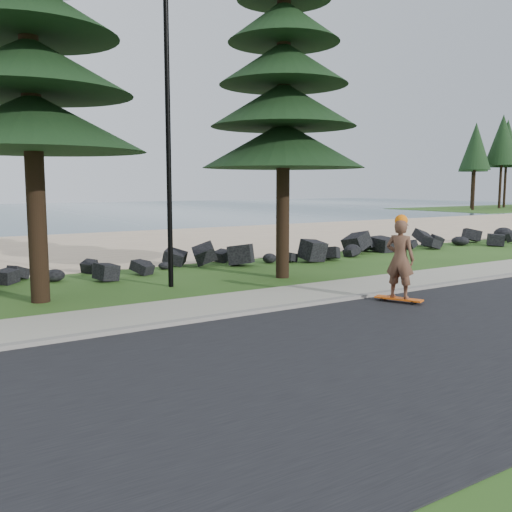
# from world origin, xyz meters

# --- Properties ---
(ground) EXTENTS (160.00, 160.00, 0.00)m
(ground) POSITION_xyz_m (0.00, 0.00, 0.00)
(ground) COLOR #294F18
(ground) RESTS_ON ground
(road) EXTENTS (160.00, 7.00, 0.02)m
(road) POSITION_xyz_m (0.00, -4.50, 0.01)
(road) COLOR black
(road) RESTS_ON ground
(kerb) EXTENTS (160.00, 0.20, 0.10)m
(kerb) POSITION_xyz_m (0.00, -0.90, 0.05)
(kerb) COLOR gray
(kerb) RESTS_ON ground
(sidewalk) EXTENTS (160.00, 2.00, 0.08)m
(sidewalk) POSITION_xyz_m (0.00, 0.20, 0.04)
(sidewalk) COLOR #9C9682
(sidewalk) RESTS_ON ground
(beach_sand) EXTENTS (160.00, 15.00, 0.01)m
(beach_sand) POSITION_xyz_m (0.00, 14.50, 0.01)
(beach_sand) COLOR tan
(beach_sand) RESTS_ON ground
(seawall_boulders) EXTENTS (60.00, 2.40, 1.10)m
(seawall_boulders) POSITION_xyz_m (0.00, 5.60, 0.00)
(seawall_boulders) COLOR black
(seawall_boulders) RESTS_ON ground
(pine_right) EXTENTS (4.80, 4.80, 12.72)m
(pine_right) POSITION_xyz_m (3.50, 2.80, 8.02)
(pine_right) COLOR black
(pine_right) RESTS_ON ground
(lamp_post) EXTENTS (0.25, 0.14, 8.14)m
(lamp_post) POSITION_xyz_m (0.00, 3.20, 4.13)
(lamp_post) COLOR black
(lamp_post) RESTS_ON ground
(skateboarder) EXTENTS (0.69, 1.14, 2.09)m
(skateboarder) POSITION_xyz_m (3.63, -1.79, 1.05)
(skateboarder) COLOR #EA570D
(skateboarder) RESTS_ON ground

